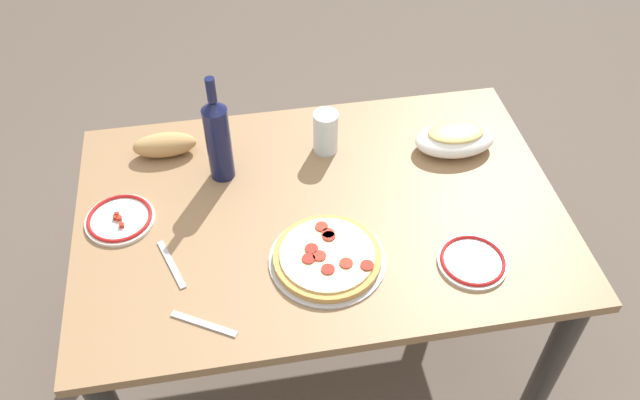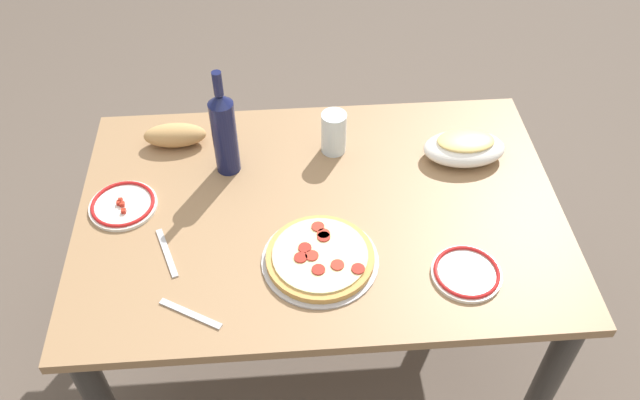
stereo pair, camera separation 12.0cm
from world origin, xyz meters
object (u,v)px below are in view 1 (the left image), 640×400
object	(u,v)px
wine_bottle	(218,138)
bread_loaf	(165,145)
water_glass	(326,132)
side_plate_near	(120,219)
side_plate_far	(473,261)
pepperoni_pizza	(327,257)
dining_table	(320,234)
baked_pasta_dish	(455,138)

from	to	relation	value
wine_bottle	bread_loaf	size ratio (longest dim) A/B	1.80
water_glass	side_plate_near	distance (m)	0.63
side_plate_far	pepperoni_pizza	bearing A→B (deg)	168.86
pepperoni_pizza	water_glass	xyz separation A→B (m)	(0.07, 0.42, 0.05)
pepperoni_pizza	water_glass	world-z (taller)	water_glass
wine_bottle	side_plate_near	distance (m)	0.34
side_plate_near	side_plate_far	xyz separation A→B (m)	(0.89, -0.30, -0.00)
dining_table	water_glass	xyz separation A→B (m)	(0.06, 0.24, 0.18)
side_plate_far	water_glass	bearing A→B (deg)	120.42
dining_table	baked_pasta_dish	world-z (taller)	baked_pasta_dish
pepperoni_pizza	side_plate_near	size ratio (longest dim) A/B	1.61
pepperoni_pizza	side_plate_far	bearing A→B (deg)	-11.14
dining_table	side_plate_near	distance (m)	0.55
pepperoni_pizza	wine_bottle	size ratio (longest dim) A/B	0.90
side_plate_near	baked_pasta_dish	bearing A→B (deg)	7.66
pepperoni_pizza	side_plate_near	world-z (taller)	pepperoni_pizza
dining_table	water_glass	size ratio (longest dim) A/B	10.00
baked_pasta_dish	side_plate_near	world-z (taller)	baked_pasta_dish
bread_loaf	wine_bottle	bearing A→B (deg)	-36.26
side_plate_near	bread_loaf	xyz separation A→B (m)	(0.13, 0.25, 0.03)
wine_bottle	water_glass	world-z (taller)	wine_bottle
dining_table	side_plate_near	bearing A→B (deg)	175.53
dining_table	bread_loaf	size ratio (longest dim) A/B	7.15
dining_table	pepperoni_pizza	xyz separation A→B (m)	(-0.01, -0.19, 0.13)
water_glass	side_plate_far	world-z (taller)	water_glass
water_glass	side_plate_far	distance (m)	0.58
side_plate_near	side_plate_far	world-z (taller)	side_plate_near
dining_table	side_plate_near	world-z (taller)	side_plate_near
baked_pasta_dish	pepperoni_pizza	bearing A→B (deg)	-141.31
dining_table	baked_pasta_dish	xyz separation A→B (m)	(0.44, 0.17, 0.15)
baked_pasta_dish	side_plate_far	world-z (taller)	baked_pasta_dish
bread_loaf	pepperoni_pizza	bearing A→B (deg)	-50.35
wine_bottle	side_plate_near	size ratio (longest dim) A/B	1.80
dining_table	bread_loaf	distance (m)	0.53
water_glass	side_plate_near	xyz separation A→B (m)	(-0.60, -0.19, -0.06)
baked_pasta_dish	side_plate_near	distance (m)	0.98
pepperoni_pizza	water_glass	size ratio (longest dim) A/B	2.26
baked_pasta_dish	side_plate_near	xyz separation A→B (m)	(-0.98, -0.13, -0.03)
bread_loaf	water_glass	bearing A→B (deg)	-7.24
wine_bottle	dining_table	bearing A→B (deg)	-35.11
dining_table	side_plate_far	distance (m)	0.45
water_glass	side_plate_far	xyz separation A→B (m)	(0.29, -0.49, -0.06)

